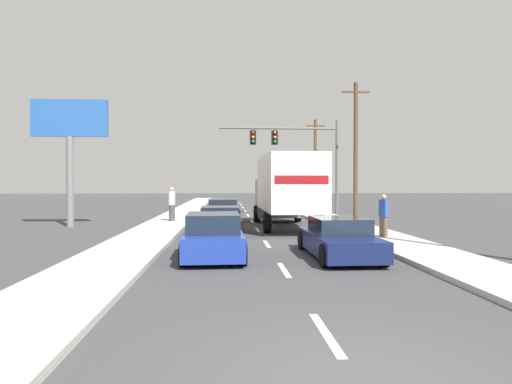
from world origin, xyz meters
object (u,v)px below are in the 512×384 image
at_px(roadside_billboard, 70,137).
at_px(utility_pole_mid, 356,148).
at_px(car_black, 220,221).
at_px(car_blue, 213,237).
at_px(car_navy, 338,239).
at_px(pedestrian_near_corner, 384,216).
at_px(traffic_signal_mast, 288,145).
at_px(pedestrian_mid_block, 172,204).
at_px(box_truck, 286,187).
at_px(utility_pole_far, 315,162).
at_px(car_red, 222,211).

bearing_deg(roadside_billboard, utility_pole_mid, 17.48).
relative_size(car_black, car_blue, 1.10).
relative_size(car_navy, utility_pole_mid, 0.52).
distance_m(car_black, pedestrian_near_corner, 7.02).
relative_size(traffic_signal_mast, pedestrian_mid_block, 4.45).
relative_size(car_blue, car_navy, 0.91).
distance_m(box_truck, utility_pole_far, 21.49).
bearing_deg(traffic_signal_mast, car_navy, -92.88).
distance_m(car_blue, traffic_signal_mast, 19.13).
distance_m(traffic_signal_mast, pedestrian_mid_block, 10.29).
relative_size(car_red, utility_pole_far, 0.49).
bearing_deg(car_navy, utility_pole_mid, 72.24).
relative_size(car_red, roadside_billboard, 0.63).
bearing_deg(utility_pole_far, roadside_billboard, -130.29).
distance_m(car_navy, utility_pole_far, 30.39).
xyz_separation_m(utility_pole_mid, pedestrian_near_corner, (-2.16, -11.47, -3.53)).
distance_m(car_black, pedestrian_mid_block, 6.04).
bearing_deg(car_navy, pedestrian_mid_block, 118.12).
xyz_separation_m(traffic_signal_mast, roadside_billboard, (-12.29, -7.85, -0.30)).
bearing_deg(box_truck, roadside_billboard, 173.69).
bearing_deg(pedestrian_mid_block, utility_pole_far, 56.88).
bearing_deg(pedestrian_near_corner, car_blue, -149.60).
height_order(traffic_signal_mast, utility_pole_far, utility_pole_far).
xyz_separation_m(car_black, traffic_signal_mast, (4.59, 11.44, 4.37)).
height_order(car_navy, traffic_signal_mast, traffic_signal_mast).
bearing_deg(traffic_signal_mast, box_truck, -98.30).
bearing_deg(pedestrian_mid_block, box_truck, -26.23).
xyz_separation_m(car_navy, utility_pole_mid, (4.94, 15.43, 3.95)).
bearing_deg(traffic_signal_mast, pedestrian_near_corner, -82.52).
distance_m(car_black, utility_pole_far, 24.92).
height_order(roadside_billboard, pedestrian_mid_block, roadside_billboard).
height_order(pedestrian_near_corner, pedestrian_mid_block, pedestrian_mid_block).
xyz_separation_m(roadside_billboard, pedestrian_near_corner, (14.15, -6.34, -3.65)).
bearing_deg(car_black, car_red, 89.70).
bearing_deg(roadside_billboard, pedestrian_mid_block, 19.56).
xyz_separation_m(utility_pole_mid, roadside_billboard, (-16.32, -5.14, 0.12)).
distance_m(car_black, traffic_signal_mast, 13.07).
distance_m(box_truck, traffic_signal_mast, 9.60).
height_order(car_black, box_truck, box_truck).
relative_size(car_black, roadside_billboard, 0.70).
xyz_separation_m(car_black, pedestrian_mid_block, (-2.76, 5.34, 0.54)).
bearing_deg(car_black, utility_pole_far, 69.14).
relative_size(car_navy, traffic_signal_mast, 0.54).
relative_size(box_truck, traffic_signal_mast, 1.07).
bearing_deg(pedestrian_near_corner, utility_pole_far, 84.85).
relative_size(utility_pole_mid, pedestrian_near_corner, 5.25).
height_order(car_blue, utility_pole_far, utility_pole_far).
relative_size(car_red, traffic_signal_mast, 0.49).
relative_size(utility_pole_far, pedestrian_mid_block, 4.43).
distance_m(traffic_signal_mast, utility_pole_far, 12.33).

